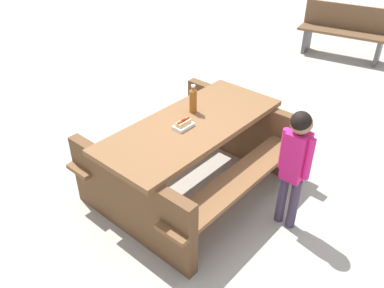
{
  "coord_description": "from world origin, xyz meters",
  "views": [
    {
      "loc": [
        1.99,
        2.26,
        2.52
      ],
      "look_at": [
        0.0,
        0.0,
        0.52
      ],
      "focal_mm": 36.73,
      "sensor_mm": 36.0,
      "label": 1
    }
  ],
  "objects_px": {
    "child_in_coat": "(296,157)",
    "park_bench_near": "(345,30)",
    "hotdog_tray": "(183,124)",
    "soda_bottle": "(193,100)",
    "picnic_table": "(192,151)"
  },
  "relations": [
    {
      "from": "child_in_coat",
      "to": "park_bench_near",
      "type": "xyz_separation_m",
      "value": [
        -4.03,
        -1.88,
        -0.27
      ]
    },
    {
      "from": "soda_bottle",
      "to": "hotdog_tray",
      "type": "distance_m",
      "value": 0.31
    },
    {
      "from": "picnic_table",
      "to": "child_in_coat",
      "type": "xyz_separation_m",
      "value": [
        -0.3,
        0.9,
        0.28
      ]
    },
    {
      "from": "hotdog_tray",
      "to": "child_in_coat",
      "type": "bearing_deg",
      "value": 114.72
    },
    {
      "from": "soda_bottle",
      "to": "child_in_coat",
      "type": "xyz_separation_m",
      "value": [
        -0.16,
        1.05,
        -0.16
      ]
    },
    {
      "from": "hotdog_tray",
      "to": "child_in_coat",
      "type": "xyz_separation_m",
      "value": [
        -0.41,
        0.89,
        -0.06
      ]
    },
    {
      "from": "picnic_table",
      "to": "soda_bottle",
      "type": "xyz_separation_m",
      "value": [
        -0.14,
        -0.15,
        0.43
      ]
    },
    {
      "from": "hotdog_tray",
      "to": "park_bench_near",
      "type": "relative_size",
      "value": 0.12
    },
    {
      "from": "child_in_coat",
      "to": "soda_bottle",
      "type": "bearing_deg",
      "value": -81.4
    },
    {
      "from": "child_in_coat",
      "to": "park_bench_near",
      "type": "relative_size",
      "value": 0.73
    },
    {
      "from": "picnic_table",
      "to": "soda_bottle",
      "type": "bearing_deg",
      "value": -134.16
    },
    {
      "from": "hotdog_tray",
      "to": "park_bench_near",
      "type": "xyz_separation_m",
      "value": [
        -4.44,
        -0.99,
        -0.33
      ]
    },
    {
      "from": "hotdog_tray",
      "to": "soda_bottle",
      "type": "bearing_deg",
      "value": -147.99
    },
    {
      "from": "soda_bottle",
      "to": "park_bench_near",
      "type": "bearing_deg",
      "value": -168.72
    },
    {
      "from": "soda_bottle",
      "to": "park_bench_near",
      "type": "relative_size",
      "value": 0.17
    }
  ]
}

